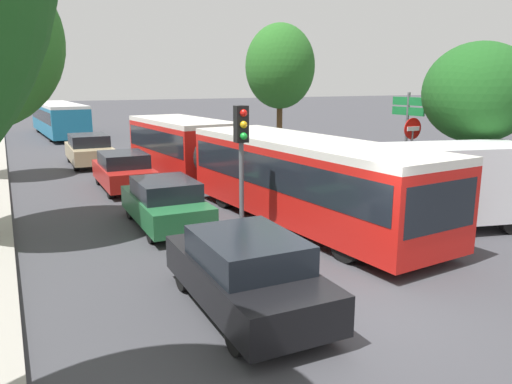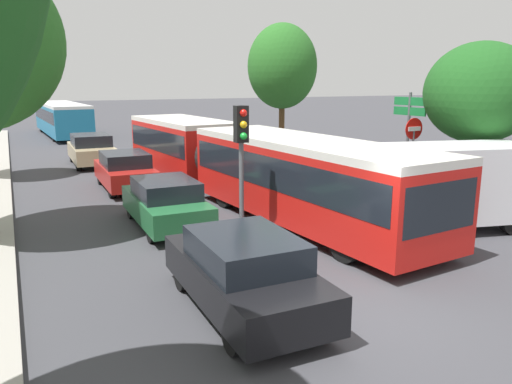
{
  "view_description": "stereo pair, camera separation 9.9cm",
  "coord_description": "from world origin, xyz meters",
  "px_view_note": "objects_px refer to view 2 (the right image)",
  "views": [
    {
      "loc": [
        -5.41,
        -6.41,
        4.0
      ],
      "look_at": [
        0.2,
        4.74,
        1.2
      ],
      "focal_mm": 35.0,
      "sensor_mm": 36.0,
      "label": 1
    },
    {
      "loc": [
        -5.32,
        -6.46,
        4.0
      ],
      "look_at": [
        0.2,
        4.74,
        1.2
      ],
      "focal_mm": 35.0,
      "sensor_mm": 36.0,
      "label": 2
    }
  ],
  "objects_px": {
    "queued_car_red": "(125,171)",
    "direction_sign_post": "(409,123)",
    "articulated_bus": "(243,159)",
    "white_van": "(449,184)",
    "no_entry_sign": "(413,147)",
    "traffic_light": "(242,143)",
    "tree_right_mid": "(282,69)",
    "queued_car_green": "(166,203)",
    "city_bus_rear": "(62,117)",
    "queued_car_tan": "(91,150)",
    "queued_car_black": "(244,272)",
    "tree_right_near": "(480,93)"
  },
  "relations": [
    {
      "from": "queued_car_red",
      "to": "direction_sign_post",
      "type": "distance_m",
      "value": 10.41
    },
    {
      "from": "tree_right_mid",
      "to": "queued_car_tan",
      "type": "bearing_deg",
      "value": 175.03
    },
    {
      "from": "queued_car_tan",
      "to": "white_van",
      "type": "distance_m",
      "value": 16.88
    },
    {
      "from": "direction_sign_post",
      "to": "no_entry_sign",
      "type": "bearing_deg",
      "value": 50.75
    },
    {
      "from": "traffic_light",
      "to": "tree_right_mid",
      "type": "bearing_deg",
      "value": 147.79
    },
    {
      "from": "direction_sign_post",
      "to": "tree_right_mid",
      "type": "relative_size",
      "value": 0.52
    },
    {
      "from": "traffic_light",
      "to": "tree_right_near",
      "type": "bearing_deg",
      "value": 89.71
    },
    {
      "from": "white_van",
      "to": "no_entry_sign",
      "type": "relative_size",
      "value": 1.89
    },
    {
      "from": "queued_car_red",
      "to": "direction_sign_post",
      "type": "bearing_deg",
      "value": -120.74
    },
    {
      "from": "queued_car_red",
      "to": "articulated_bus",
      "type": "bearing_deg",
      "value": -135.77
    },
    {
      "from": "articulated_bus",
      "to": "queued_car_black",
      "type": "distance_m",
      "value": 8.48
    },
    {
      "from": "city_bus_rear",
      "to": "queued_car_green",
      "type": "xyz_separation_m",
      "value": [
        0.16,
        -26.12,
        -0.69
      ]
    },
    {
      "from": "queued_car_tan",
      "to": "tree_right_mid",
      "type": "height_order",
      "value": "tree_right_mid"
    },
    {
      "from": "queued_car_tan",
      "to": "traffic_light",
      "type": "relative_size",
      "value": 1.27
    },
    {
      "from": "traffic_light",
      "to": "white_van",
      "type": "bearing_deg",
      "value": 73.87
    },
    {
      "from": "white_van",
      "to": "traffic_light",
      "type": "bearing_deg",
      "value": -2.26
    },
    {
      "from": "queued_car_black",
      "to": "no_entry_sign",
      "type": "relative_size",
      "value": 1.45
    },
    {
      "from": "no_entry_sign",
      "to": "direction_sign_post",
      "type": "height_order",
      "value": "direction_sign_post"
    },
    {
      "from": "articulated_bus",
      "to": "queued_car_red",
      "type": "height_order",
      "value": "articulated_bus"
    },
    {
      "from": "queued_car_green",
      "to": "queued_car_red",
      "type": "relative_size",
      "value": 0.97
    },
    {
      "from": "white_van",
      "to": "queued_car_red",
      "type": "bearing_deg",
      "value": -38.59
    },
    {
      "from": "queued_car_red",
      "to": "traffic_light",
      "type": "distance_m",
      "value": 7.78
    },
    {
      "from": "queued_car_red",
      "to": "traffic_light",
      "type": "bearing_deg",
      "value": -168.41
    },
    {
      "from": "queued_car_red",
      "to": "city_bus_rear",
      "type": "bearing_deg",
      "value": 1.56
    },
    {
      "from": "no_entry_sign",
      "to": "queued_car_tan",
      "type": "bearing_deg",
      "value": -146.54
    },
    {
      "from": "city_bus_rear",
      "to": "no_entry_sign",
      "type": "distance_m",
      "value": 28.23
    },
    {
      "from": "articulated_bus",
      "to": "white_van",
      "type": "relative_size",
      "value": 3.09
    },
    {
      "from": "articulated_bus",
      "to": "queued_car_tan",
      "type": "relative_size",
      "value": 3.81
    },
    {
      "from": "traffic_light",
      "to": "city_bus_rear",
      "type": "bearing_deg",
      "value": -176.17
    },
    {
      "from": "articulated_bus",
      "to": "queued_car_tan",
      "type": "bearing_deg",
      "value": -164.79
    },
    {
      "from": "no_entry_sign",
      "to": "white_van",
      "type": "bearing_deg",
      "value": -23.95
    },
    {
      "from": "queued_car_red",
      "to": "queued_car_tan",
      "type": "xyz_separation_m",
      "value": [
        -0.29,
        6.23,
        0.05
      ]
    },
    {
      "from": "no_entry_sign",
      "to": "tree_right_mid",
      "type": "xyz_separation_m",
      "value": [
        1.61,
        11.73,
        2.73
      ]
    },
    {
      "from": "white_van",
      "to": "queued_car_green",
      "type": "bearing_deg",
      "value": -13.09
    },
    {
      "from": "city_bus_rear",
      "to": "traffic_light",
      "type": "xyz_separation_m",
      "value": [
        1.6,
        -28.07,
        1.12
      ]
    },
    {
      "from": "queued_car_green",
      "to": "tree_right_mid",
      "type": "xyz_separation_m",
      "value": [
        9.68,
        10.85,
        3.92
      ]
    },
    {
      "from": "traffic_light",
      "to": "tree_right_mid",
      "type": "height_order",
      "value": "tree_right_mid"
    },
    {
      "from": "traffic_light",
      "to": "articulated_bus",
      "type": "bearing_deg",
      "value": 155.23
    },
    {
      "from": "city_bus_rear",
      "to": "direction_sign_post",
      "type": "bearing_deg",
      "value": -163.87
    },
    {
      "from": "queued_car_black",
      "to": "no_entry_sign",
      "type": "bearing_deg",
      "value": -59.08
    },
    {
      "from": "no_entry_sign",
      "to": "queued_car_green",
      "type": "bearing_deg",
      "value": -96.21
    },
    {
      "from": "direction_sign_post",
      "to": "tree_right_mid",
      "type": "bearing_deg",
      "value": -99.52
    },
    {
      "from": "no_entry_sign",
      "to": "articulated_bus",
      "type": "bearing_deg",
      "value": -121.29
    },
    {
      "from": "white_van",
      "to": "traffic_light",
      "type": "height_order",
      "value": "traffic_light"
    },
    {
      "from": "white_van",
      "to": "traffic_light",
      "type": "relative_size",
      "value": 1.57
    },
    {
      "from": "queued_car_green",
      "to": "direction_sign_post",
      "type": "distance_m",
      "value": 8.95
    },
    {
      "from": "queued_car_red",
      "to": "tree_right_mid",
      "type": "relative_size",
      "value": 0.58
    },
    {
      "from": "queued_car_green",
      "to": "white_van",
      "type": "height_order",
      "value": "white_van"
    },
    {
      "from": "city_bus_rear",
      "to": "queued_car_tan",
      "type": "bearing_deg",
      "value": 176.86
    },
    {
      "from": "city_bus_rear",
      "to": "no_entry_sign",
      "type": "bearing_deg",
      "value": -165.82
    }
  ]
}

